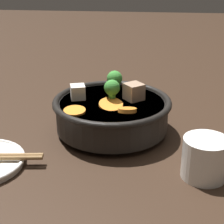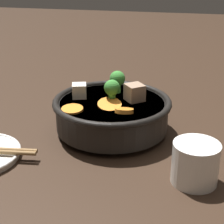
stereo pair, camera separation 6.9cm
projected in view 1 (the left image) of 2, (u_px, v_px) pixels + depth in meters
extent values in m
plane|color=black|center=(112.00, 132.00, 0.71)|extent=(3.00, 3.00, 0.00)
cylinder|color=black|center=(112.00, 129.00, 0.71)|extent=(0.11, 0.11, 0.01)
cylinder|color=black|center=(112.00, 115.00, 0.70)|extent=(0.21, 0.21, 0.05)
torus|color=black|center=(112.00, 102.00, 0.68)|extent=(0.22, 0.22, 0.01)
cylinder|color=brown|center=(112.00, 109.00, 0.69)|extent=(0.19, 0.19, 0.03)
cylinder|color=orange|center=(127.00, 110.00, 0.64)|extent=(0.03, 0.04, 0.01)
cylinder|color=orange|center=(111.00, 105.00, 0.66)|extent=(0.06, 0.06, 0.01)
cylinder|color=orange|center=(75.00, 111.00, 0.64)|extent=(0.04, 0.04, 0.01)
cylinder|color=green|center=(111.00, 97.00, 0.68)|extent=(0.01, 0.01, 0.02)
sphere|color=#388433|center=(111.00, 87.00, 0.68)|extent=(0.03, 0.03, 0.03)
cylinder|color=green|center=(117.00, 88.00, 0.73)|extent=(0.01, 0.01, 0.02)
sphere|color=#388433|center=(117.00, 78.00, 0.72)|extent=(0.03, 0.03, 0.03)
cube|color=#9E7F66|center=(134.00, 92.00, 0.69)|extent=(0.04, 0.04, 0.03)
cube|color=silver|center=(78.00, 92.00, 0.69)|extent=(0.03, 0.03, 0.03)
cylinder|color=white|center=(205.00, 158.00, 0.56)|extent=(0.07, 0.07, 0.06)
cylinder|color=brown|center=(206.00, 147.00, 0.55)|extent=(0.06, 0.06, 0.00)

